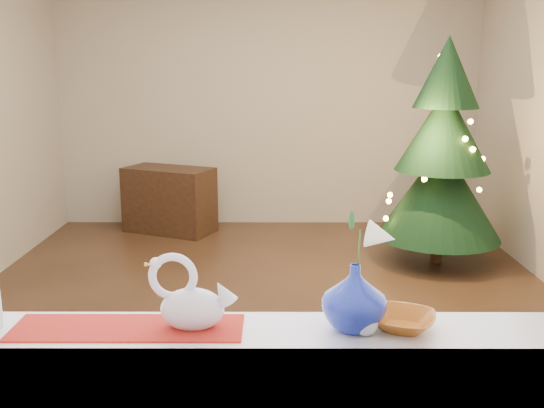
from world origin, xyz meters
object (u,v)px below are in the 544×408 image
at_px(blue_vase, 355,292).
at_px(xmas_tree, 443,153).
at_px(amber_dish, 402,322).
at_px(swan, 192,293).
at_px(side_table, 169,200).
at_px(paperweight, 365,323).

bearing_deg(blue_vase, xmas_tree, 70.72).
bearing_deg(xmas_tree, amber_dish, -107.09).
distance_m(swan, xmas_tree, 3.87).
bearing_deg(swan, blue_vase, 24.13).
height_order(swan, side_table, swan).
xyz_separation_m(swan, side_table, (-0.85, 4.48, -0.69)).
xyz_separation_m(swan, blue_vase, (0.49, -0.00, 0.00)).
height_order(swan, paperweight, swan).
xyz_separation_m(blue_vase, amber_dish, (0.15, 0.00, -0.10)).
xyz_separation_m(swan, paperweight, (0.52, -0.05, -0.07)).
height_order(blue_vase, amber_dish, blue_vase).
relative_size(blue_vase, amber_dish, 1.39).
relative_size(paperweight, side_table, 0.09).
relative_size(swan, blue_vase, 1.13).
bearing_deg(paperweight, blue_vase, 122.65).
bearing_deg(amber_dish, blue_vase, -179.83).
bearing_deg(blue_vase, amber_dish, 0.17).
distance_m(xmas_tree, side_table, 2.82).
xyz_separation_m(paperweight, amber_dish, (0.12, 0.05, -0.02)).
distance_m(swan, side_table, 4.61).
height_order(xmas_tree, side_table, xmas_tree).
relative_size(swan, side_table, 0.29).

